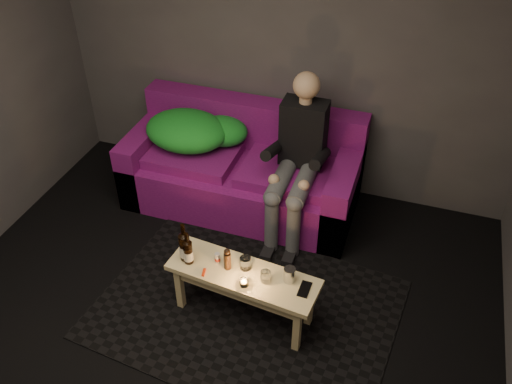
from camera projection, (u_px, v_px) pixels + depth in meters
floor at (183, 370)px, 3.54m from camera, size 4.50×4.50×0.00m
room at (195, 116)px, 2.87m from camera, size 4.50×4.50×4.50m
rug at (246, 308)px, 3.93m from camera, size 2.23×1.73×0.01m
sofa at (244, 171)px, 4.76m from camera, size 1.99×0.89×0.86m
green_blanket at (193, 130)px, 4.66m from camera, size 0.87×0.60×0.30m
person at (298, 156)px, 4.28m from camera, size 0.36×0.83×1.33m
coffee_table at (243, 281)px, 3.68m from camera, size 1.07×0.44×0.43m
beer_bottle_a at (185, 246)px, 3.68m from camera, size 0.08×0.08×0.31m
beer_bottle_b at (188, 252)px, 3.66m from camera, size 0.07×0.07×0.26m
salt_shaker at (217, 258)px, 3.69m from camera, size 0.05×0.05×0.08m
pepper_mill at (227, 261)px, 3.63m from camera, size 0.05×0.05×0.13m
tumbler_back at (246, 263)px, 3.65m from camera, size 0.10×0.10×0.09m
tealight at (244, 283)px, 3.54m from camera, size 0.06×0.06×0.05m
tumbler_front at (265, 276)px, 3.55m from camera, size 0.09×0.09×0.08m
steel_cup at (289, 275)px, 3.55m from camera, size 0.09×0.09×0.11m
smartphone at (305, 289)px, 3.52m from camera, size 0.07×0.14×0.01m
red_lighter at (204, 272)px, 3.63m from camera, size 0.03×0.07×0.01m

